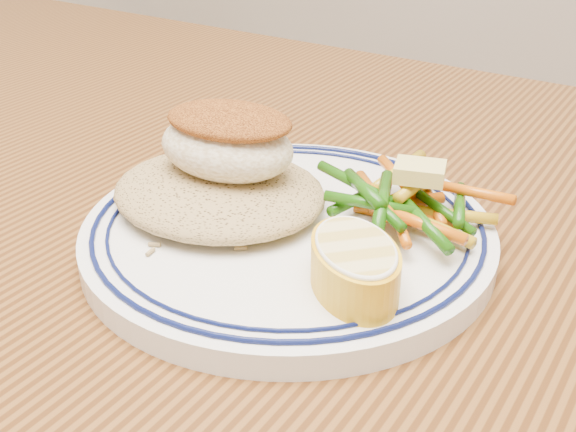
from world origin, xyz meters
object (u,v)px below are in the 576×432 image
(dining_table, at_px, (269,419))
(lemon_wedge, at_px, (355,264))
(vegetable_pile, at_px, (406,200))
(fish_fillet, at_px, (227,140))
(rice_pilaf, at_px, (219,188))
(plate, at_px, (288,231))

(dining_table, bearing_deg, lemon_wedge, 5.75)
(dining_table, relative_size, lemon_wedge, 17.07)
(dining_table, relative_size, vegetable_pile, 12.86)
(dining_table, bearing_deg, fish_fillet, 140.96)
(dining_table, distance_m, vegetable_pile, 0.16)
(lemon_wedge, bearing_deg, dining_table, -174.25)
(rice_pilaf, xyz_separation_m, lemon_wedge, (0.11, -0.04, 0.00))
(fish_fillet, height_order, vegetable_pile, fish_fillet)
(dining_table, distance_m, lemon_wedge, 0.14)
(fish_fillet, xyz_separation_m, lemon_wedge, (0.11, -0.04, -0.03))
(lemon_wedge, bearing_deg, rice_pilaf, 162.62)
(plate, relative_size, lemon_wedge, 2.79)
(lemon_wedge, bearing_deg, fish_fillet, 158.26)
(rice_pilaf, bearing_deg, plate, 5.13)
(rice_pilaf, relative_size, fish_fillet, 1.50)
(vegetable_pile, bearing_deg, lemon_wedge, -84.15)
(plate, bearing_deg, vegetable_pile, 34.75)
(dining_table, xyz_separation_m, plate, (-0.01, 0.04, 0.11))
(dining_table, relative_size, fish_fillet, 16.65)
(rice_pilaf, distance_m, vegetable_pile, 0.11)
(rice_pilaf, bearing_deg, lemon_wedge, -17.38)
(vegetable_pile, bearing_deg, plate, -145.25)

